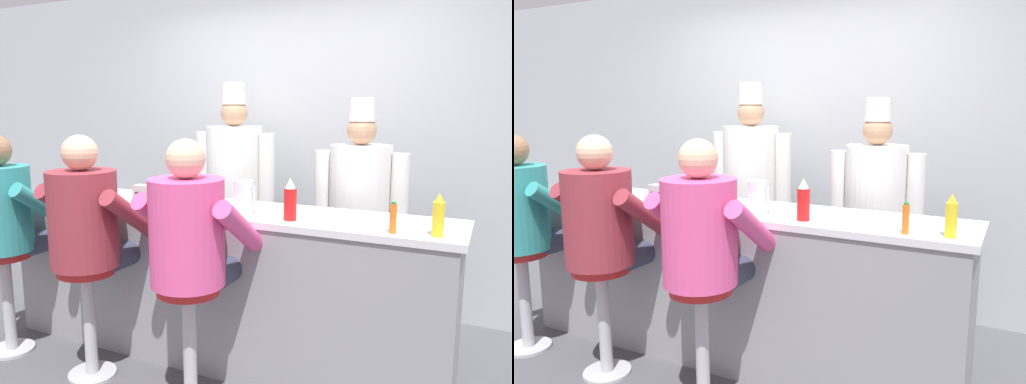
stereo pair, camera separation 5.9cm
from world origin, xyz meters
TOP-DOWN VIEW (x-y plane):
  - ground_plane at (0.00, 0.00)m, footprint 20.00×20.00m
  - wall_back at (0.00, 1.55)m, footprint 10.00×0.06m
  - diner_counter at (0.00, 0.29)m, footprint 3.02×0.58m
  - ketchup_bottle_red at (0.58, 0.13)m, footprint 0.07×0.07m
  - mustard_bottle_yellow at (1.36, 0.12)m, footprint 0.06×0.06m
  - hot_sauce_bottle_orange at (1.16, 0.08)m, footprint 0.03×0.03m
  - water_pitcher_clear at (0.26, 0.20)m, footprint 0.14×0.12m
  - breakfast_plate at (0.04, 0.26)m, footprint 0.25×0.25m
  - cereal_bowl at (-1.21, 0.35)m, footprint 0.15×0.15m
  - coffee_mug_tan at (-0.75, 0.08)m, footprint 0.14×0.09m
  - napkin_dispenser_chrome at (-0.43, 0.13)m, footprint 0.13×0.08m
  - diner_seated_teal at (-1.27, -0.24)m, footprint 0.60×0.59m
  - diner_seated_maroon at (-0.55, -0.24)m, footprint 0.61×0.60m
  - diner_seated_pink at (0.17, -0.24)m, footprint 0.61×0.60m
  - cook_in_whites_near at (-0.33, 1.18)m, footprint 0.71×0.46m
  - cook_in_whites_far at (0.75, 1.02)m, footprint 0.66×0.43m

SIDE VIEW (x-z plane):
  - ground_plane at x=0.00m, z-range 0.00..0.00m
  - diner_counter at x=0.00m, z-range 0.00..1.01m
  - diner_seated_teal at x=-1.27m, z-range 0.20..1.66m
  - cook_in_whites_far at x=0.75m, z-range 0.08..1.78m
  - diner_seated_pink at x=0.17m, z-range 0.20..1.67m
  - diner_seated_maroon at x=-0.55m, z-range 0.20..1.68m
  - cook_in_whites_near at x=-0.33m, z-range 0.09..1.92m
  - breakfast_plate at x=0.04m, z-range 1.00..1.05m
  - cereal_bowl at x=-1.21m, z-range 1.01..1.05m
  - coffee_mug_tan at x=-0.75m, z-range 1.01..1.10m
  - napkin_dispenser_chrome at x=-0.43m, z-range 1.01..1.14m
  - hot_sauce_bottle_orange at x=1.16m, z-range 1.01..1.17m
  - water_pitcher_clear at x=0.26m, z-range 1.01..1.20m
  - mustard_bottle_yellow at x=1.36m, z-range 1.00..1.22m
  - ketchup_bottle_red at x=0.58m, z-range 1.00..1.24m
  - wall_back at x=0.00m, z-range 0.00..2.70m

